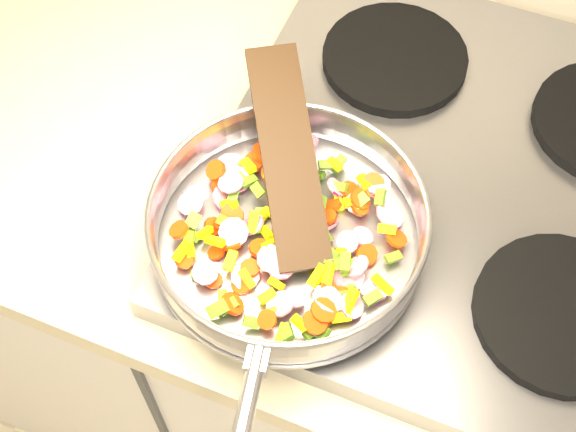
% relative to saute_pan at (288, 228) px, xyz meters
% --- Properties ---
extents(cooktop, '(0.60, 0.60, 0.04)m').
position_rel_saute_pan_xyz_m(cooktop, '(0.16, 0.18, -0.07)').
color(cooktop, '#939399').
rests_on(cooktop, counter_top).
extents(grate_fl, '(0.19, 0.19, 0.02)m').
position_rel_saute_pan_xyz_m(grate_fl, '(0.02, 0.04, -0.04)').
color(grate_fl, black).
rests_on(grate_fl, cooktop).
extents(grate_fr, '(0.19, 0.19, 0.02)m').
position_rel_saute_pan_xyz_m(grate_fr, '(0.30, 0.04, -0.04)').
color(grate_fr, black).
rests_on(grate_fr, cooktop).
extents(grate_bl, '(0.19, 0.19, 0.02)m').
position_rel_saute_pan_xyz_m(grate_bl, '(0.02, 0.32, -0.04)').
color(grate_bl, black).
rests_on(grate_bl, cooktop).
extents(saute_pan, '(0.35, 0.51, 0.06)m').
position_rel_saute_pan_xyz_m(saute_pan, '(0.00, 0.00, 0.00)').
color(saute_pan, '#9E9EA5').
rests_on(saute_pan, grate_fl).
extents(vegetable_heap, '(0.27, 0.26, 0.05)m').
position_rel_saute_pan_xyz_m(vegetable_heap, '(-0.00, 0.00, -0.01)').
color(vegetable_heap, '#558B1E').
rests_on(vegetable_heap, saute_pan).
extents(wooden_spatula, '(0.18, 0.24, 0.09)m').
position_rel_saute_pan_xyz_m(wooden_spatula, '(-0.03, 0.07, 0.03)').
color(wooden_spatula, black).
rests_on(wooden_spatula, saute_pan).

